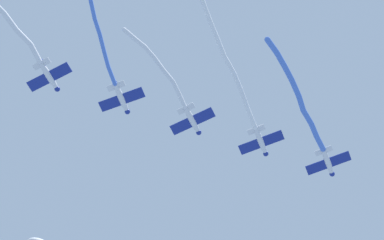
# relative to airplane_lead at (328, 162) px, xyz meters

# --- Properties ---
(airplane_lead) EXTENTS (6.27, 7.09, 1.93)m
(airplane_lead) POSITION_rel_airplane_lead_xyz_m (0.00, 0.00, 0.00)
(airplane_lead) COLOR silver
(smoke_trail_lead) EXTENTS (16.46, 16.22, 2.54)m
(smoke_trail_lead) POSITION_rel_airplane_lead_xyz_m (-10.12, 9.23, -0.75)
(smoke_trail_lead) COLOR #4C75DB
(airplane_left_wing) EXTENTS (6.26, 7.11, 1.93)m
(airplane_left_wing) POSITION_rel_airplane_lead_xyz_m (-0.49, 12.08, 0.25)
(airplane_left_wing) COLOR silver
(smoke_trail_left_wing) EXTENTS (20.80, 16.91, 3.10)m
(smoke_trail_left_wing) POSITION_rel_airplane_lead_xyz_m (-12.69, 21.92, 1.28)
(smoke_trail_left_wing) COLOR white
(airplane_right_wing) EXTENTS (6.46, 6.86, 1.93)m
(airplane_right_wing) POSITION_rel_airplane_lead_xyz_m (-1.00, 24.16, 0.50)
(airplane_right_wing) COLOR silver
(smoke_trail_right_wing) EXTENTS (10.46, 13.09, 1.31)m
(smoke_trail_right_wing) POSITION_rel_airplane_lead_xyz_m (-8.50, 31.82, 0.43)
(smoke_trail_right_wing) COLOR white
(airplane_slot) EXTENTS (6.18, 7.22, 1.93)m
(airplane_slot) POSITION_rel_airplane_lead_xyz_m (-1.48, 36.26, 0.75)
(airplane_slot) COLOR silver
(smoke_trail_slot) EXTENTS (19.10, 10.40, 3.11)m
(smoke_trail_slot) POSITION_rel_airplane_lead_xyz_m (-12.81, 43.02, 2.05)
(smoke_trail_slot) COLOR #4C75DB
(airplane_trail) EXTENTS (6.48, 6.84, 1.93)m
(airplane_trail) POSITION_rel_airplane_lead_xyz_m (-1.99, 48.33, 1.00)
(airplane_trail) COLOR silver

